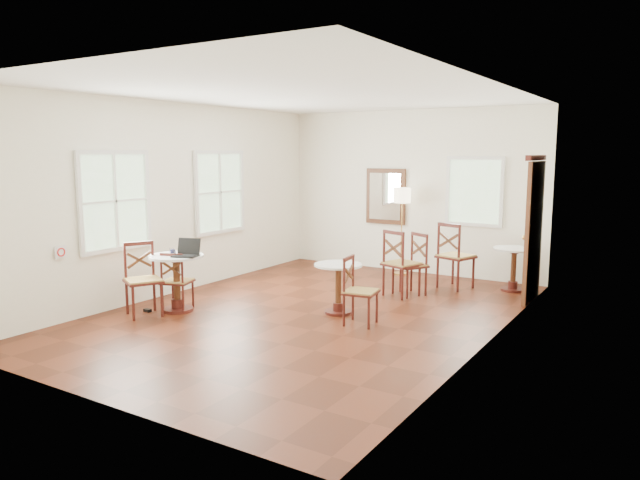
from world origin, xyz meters
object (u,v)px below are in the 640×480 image
Objects in this scene: cafe_table_mid at (338,283)px; chair_near_a at (177,281)px; chair_back_b at (411,264)px; water_glass at (172,252)px; chair_near_b at (143,279)px; chair_mid_b at (359,291)px; floor_lamp at (402,201)px; navy_mug at (173,252)px; power_adapter at (148,310)px; cafe_table_near at (177,277)px; chair_back_a at (455,256)px; chair_mid_a at (400,263)px; cafe_table_back at (514,264)px; mouse at (173,254)px; laptop at (187,252)px.

cafe_table_mid is 0.84× the size of chair_near_a.
water_glass is (-2.42, -2.73, 0.38)m from chair_back_b.
chair_mid_b is (2.73, 1.18, -0.06)m from chair_near_b.
floor_lamp is 4.40m from navy_mug.
floor_lamp is 4.90m from power_adapter.
cafe_table_near is at bearing 98.78° from chair_mid_b.
chair_back_a is 0.91m from chair_back_b.
cafe_table_near is at bearing -112.03° from floor_lamp.
chair_near_a is 0.94× the size of chair_mid_b.
chair_near_a is 0.80× the size of chair_mid_a.
chair_mid_b is at bearing 17.53° from cafe_table_near.
chair_near_b is at bearing 104.63° from chair_mid_b.
chair_near_b is 9.39× the size of water_glass.
navy_mug reaches higher than cafe_table_back.
mouse is at bearing -149.76° from cafe_table_mid.
laptop is at bearing -149.33° from cafe_table_mid.
chair_mid_b is at bearing 40.52° from mouse.
chair_back_b is 2.41× the size of laptop.
chair_mid_b is (-1.23, -3.00, 0.01)m from cafe_table_back.
chair_near_a is at bearing 67.31° from chair_back_a.
water_glass is at bearing 31.11° from power_adapter.
chair_mid_a is 10.64× the size of navy_mug.
cafe_table_near is at bearing 170.11° from laptop.
chair_mid_b is at bearing 20.45° from power_adapter.
chair_near_b reaches higher than chair_near_a.
chair_back_a is 4.52m from navy_mug.
chair_near_b is at bearing 46.95° from chair_near_a.
chair_back_b reaches higher than cafe_table_back.
chair_mid_a is 10.54× the size of mouse.
chair_back_b is at bearing -139.22° from cafe_table_back.
chair_back_a is at bearing -100.16° from chair_mid_a.
chair_mid_a reaches higher than power_adapter.
chair_mid_a is at bearing 30.85° from laptop.
chair_back_b is 1.80m from floor_lamp.
cafe_table_mid is 2.69m from chair_near_b.
chair_near_a reaches higher than power_adapter.
chair_near_b reaches higher than chair_back_b.
mouse is at bearing -45.89° from navy_mug.
mouse is at bearing -133.97° from cafe_table_back.
cafe_table_near is at bearing 119.53° from chair_near_a.
navy_mug is at bearing -151.60° from cafe_table_mid.
cafe_table_mid is 2.51m from chair_back_a.
chair_mid_a reaches higher than cafe_table_back.
chair_mid_a is 1.17× the size of chair_mid_b.
chair_near_a is at bearing 3.87° from chair_near_b.
floor_lamp is at bearing 67.97° from cafe_table_near.
floor_lamp reaches higher than chair_near_a.
chair_back_a reaches higher than cafe_table_mid.
power_adapter is (-4.04, -4.05, -0.41)m from cafe_table_back.
water_glass is (-0.19, -0.10, -0.01)m from laptop.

